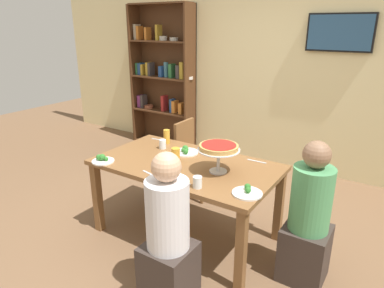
{
  "coord_description": "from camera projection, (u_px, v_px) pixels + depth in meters",
  "views": [
    {
      "loc": [
        1.61,
        -2.35,
        1.92
      ],
      "look_at": [
        0.0,
        0.1,
        0.89
      ],
      "focal_mm": 32.17,
      "sensor_mm": 36.0,
      "label": 1
    }
  ],
  "objects": [
    {
      "name": "ground_plane",
      "position": [
        186.0,
        234.0,
        3.33
      ],
      "size": [
        12.0,
        12.0,
        0.0
      ],
      "primitive_type": "plane",
      "color": "brown"
    },
    {
      "name": "rear_partition",
      "position": [
        278.0,
        65.0,
        4.6
      ],
      "size": [
        8.0,
        0.12,
        2.8
      ],
      "primitive_type": "cube",
      "color": "beige",
      "rests_on": "ground_plane"
    },
    {
      "name": "dining_table",
      "position": [
        186.0,
        172.0,
        3.11
      ],
      "size": [
        1.63,
        0.92,
        0.74
      ],
      "color": "brown",
      "rests_on": "ground_plane"
    },
    {
      "name": "bookshelf",
      "position": [
        163.0,
        77.0,
        5.48
      ],
      "size": [
        1.12,
        0.3,
        2.21
      ],
      "color": "#4C2D19",
      "rests_on": "ground_plane"
    },
    {
      "name": "television",
      "position": [
        340.0,
        33.0,
        4.0
      ],
      "size": [
        0.75,
        0.05,
        0.44
      ],
      "color": "black"
    },
    {
      "name": "diner_near_right",
      "position": [
        168.0,
        241.0,
        2.39
      ],
      "size": [
        0.34,
        0.34,
        1.15
      ],
      "rotation": [
        0.0,
        0.0,
        1.57
      ],
      "color": "#382D28",
      "rests_on": "ground_plane"
    },
    {
      "name": "diner_head_east",
      "position": [
        308.0,
        223.0,
        2.6
      ],
      "size": [
        0.34,
        0.34,
        1.15
      ],
      "rotation": [
        0.0,
        0.0,
        3.14
      ],
      "color": "#382D28",
      "rests_on": "ground_plane"
    },
    {
      "name": "chair_far_left",
      "position": [
        192.0,
        154.0,
        3.99
      ],
      "size": [
        0.4,
        0.4,
        0.87
      ],
      "rotation": [
        0.0,
        0.0,
        -1.57
      ],
      "color": "brown",
      "rests_on": "ground_plane"
    },
    {
      "name": "deep_dish_pizza_stand",
      "position": [
        219.0,
        149.0,
        2.83
      ],
      "size": [
        0.35,
        0.35,
        0.24
      ],
      "color": "silver",
      "rests_on": "dining_table"
    },
    {
      "name": "salad_plate_near_diner",
      "position": [
        186.0,
        151.0,
        3.3
      ],
      "size": [
        0.25,
        0.25,
        0.07
      ],
      "color": "white",
      "rests_on": "dining_table"
    },
    {
      "name": "salad_plate_far_diner",
      "position": [
        102.0,
        159.0,
        3.1
      ],
      "size": [
        0.2,
        0.2,
        0.07
      ],
      "color": "white",
      "rests_on": "dining_table"
    },
    {
      "name": "salad_plate_spare",
      "position": [
        247.0,
        192.0,
        2.52
      ],
      "size": [
        0.22,
        0.22,
        0.06
      ],
      "color": "white",
      "rests_on": "dining_table"
    },
    {
      "name": "beer_glass_amber_tall",
      "position": [
        176.0,
        155.0,
        3.07
      ],
      "size": [
        0.08,
        0.08,
        0.14
      ],
      "primitive_type": "cylinder",
      "color": "gold",
      "rests_on": "dining_table"
    },
    {
      "name": "beer_glass_amber_short",
      "position": [
        167.0,
        137.0,
        3.56
      ],
      "size": [
        0.07,
        0.07,
        0.15
      ],
      "primitive_type": "cylinder",
      "color": "gold",
      "rests_on": "dining_table"
    },
    {
      "name": "water_glass_clear_near",
      "position": [
        163.0,
        144.0,
        3.42
      ],
      "size": [
        0.07,
        0.07,
        0.09
      ],
      "primitive_type": "cylinder",
      "color": "white",
      "rests_on": "dining_table"
    },
    {
      "name": "water_glass_clear_far",
      "position": [
        197.0,
        182.0,
        2.6
      ],
      "size": [
        0.07,
        0.07,
        0.09
      ],
      "primitive_type": "cylinder",
      "color": "white",
      "rests_on": "dining_table"
    },
    {
      "name": "cutlery_fork_near",
      "position": [
        183.0,
        180.0,
        2.73
      ],
      "size": [
        0.17,
        0.08,
        0.0
      ],
      "primitive_type": "cube",
      "rotation": [
        0.0,
        0.0,
        -0.36
      ],
      "color": "silver",
      "rests_on": "dining_table"
    },
    {
      "name": "cutlery_knife_near",
      "position": [
        257.0,
        161.0,
        3.11
      ],
      "size": [
        0.18,
        0.02,
        0.0
      ],
      "primitive_type": "cube",
      "rotation": [
        0.0,
        0.0,
        3.16
      ],
      "color": "silver",
      "rests_on": "dining_table"
    },
    {
      "name": "cutlery_fork_far",
      "position": [
        150.0,
        174.0,
        2.85
      ],
      "size": [
        0.18,
        0.06,
        0.0
      ],
      "primitive_type": "cube",
      "rotation": [
        0.0,
        0.0,
        -0.24
      ],
      "color": "silver",
      "rests_on": "dining_table"
    },
    {
      "name": "cutlery_knife_far",
      "position": [
        223.0,
        155.0,
        3.25
      ],
      "size": [
        0.18,
        0.04,
        0.0
      ],
      "primitive_type": "cube",
      "rotation": [
        0.0,
        0.0,
        3.27
      ],
      "color": "silver",
      "rests_on": "dining_table"
    },
    {
      "name": "cutlery_spare_fork",
      "position": [
        159.0,
        140.0,
        3.69
      ],
      "size": [
        0.18,
        0.03,
        0.0
      ],
      "primitive_type": "cube",
      "rotation": [
        0.0,
        0.0,
        3.24
      ],
      "color": "silver",
      "rests_on": "dining_table"
    }
  ]
}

